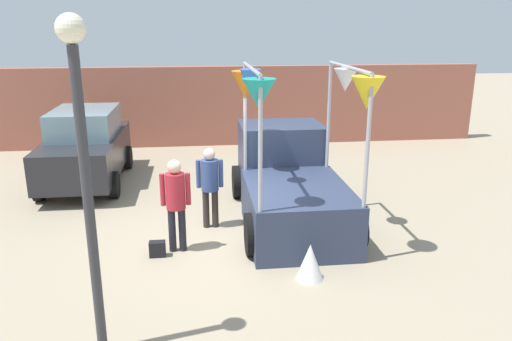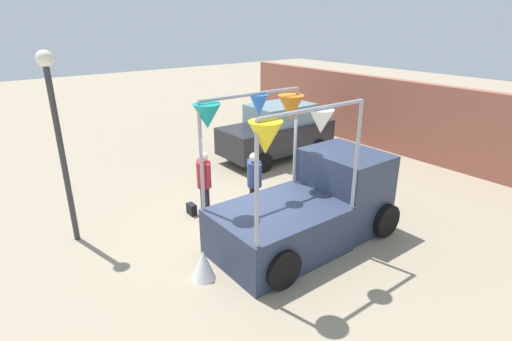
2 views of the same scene
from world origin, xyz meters
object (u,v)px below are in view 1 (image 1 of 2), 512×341
object	(u,v)px
person_customer	(176,197)
folded_kite_bundle_white	(310,262)
person_vendor	(210,180)
parked_car	(86,147)
vendor_truck	(288,177)
street_lamp	(83,147)
handbag	(157,249)

from	to	relation	value
person_customer	folded_kite_bundle_white	xyz separation A→B (m)	(2.13, -1.30, -0.73)
person_vendor	parked_car	bearing A→B (deg)	132.56
parked_car	vendor_truck	bearing A→B (deg)	-32.04
vendor_truck	parked_car	world-z (taller)	vendor_truck
vendor_truck	street_lamp	size ratio (longest dim) A/B	1.03
handbag	street_lamp	xyz separation A→B (m)	(-0.49, -2.61, 2.49)
parked_car	person_vendor	bearing A→B (deg)	-47.44
person_customer	folded_kite_bundle_white	distance (m)	2.60
person_vendor	handbag	size ratio (longest dim) A/B	5.83
person_customer	street_lamp	world-z (taller)	street_lamp
vendor_truck	street_lamp	world-z (taller)	street_lamp
person_vendor	folded_kite_bundle_white	bearing A→B (deg)	-57.17
vendor_truck	person_vendor	distance (m)	1.67
person_customer	person_vendor	world-z (taller)	person_customer
vendor_truck	person_vendor	size ratio (longest dim) A/B	2.55
person_customer	handbag	distance (m)	0.97
handbag	street_lamp	bearing A→B (deg)	-100.71
parked_car	person_customer	size ratio (longest dim) A/B	2.36
vendor_truck	person_customer	bearing A→B (deg)	-147.82
folded_kite_bundle_white	person_customer	bearing A→B (deg)	148.57
parked_car	person_customer	distance (m)	4.95
vendor_truck	folded_kite_bundle_white	size ratio (longest dim) A/B	6.93
handbag	street_lamp	size ratio (longest dim) A/B	0.07
person_vendor	street_lamp	xyz separation A→B (m)	(-1.47, -3.84, 1.65)
person_customer	vendor_truck	bearing A→B (deg)	32.18
handbag	street_lamp	distance (m)	3.64
vendor_truck	handbag	distance (m)	3.15
person_customer	street_lamp	size ratio (longest dim) A/B	0.42
handbag	person_customer	bearing A→B (deg)	29.74
person_customer	person_vendor	bearing A→B (deg)	58.60
street_lamp	folded_kite_bundle_white	xyz separation A→B (m)	(2.97, 1.51, -2.33)
vendor_truck	person_customer	world-z (taller)	vendor_truck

